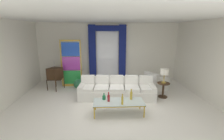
# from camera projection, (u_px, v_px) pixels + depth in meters

# --- Properties ---
(ground_plane) EXTENTS (16.00, 16.00, 0.00)m
(ground_plane) POSITION_uv_depth(u_px,v_px,m) (111.00, 104.00, 5.93)
(ground_plane) COLOR white
(wall_rear) EXTENTS (8.00, 0.12, 3.00)m
(wall_rear) POSITION_uv_depth(u_px,v_px,m) (108.00, 52.00, 8.56)
(wall_rear) COLOR white
(wall_rear) RESTS_ON ground
(wall_left) EXTENTS (0.12, 7.00, 3.00)m
(wall_left) POSITION_uv_depth(u_px,v_px,m) (11.00, 61.00, 5.98)
(wall_left) COLOR white
(wall_left) RESTS_ON ground
(wall_right) EXTENTS (0.12, 7.00, 3.00)m
(wall_right) POSITION_uv_depth(u_px,v_px,m) (204.00, 59.00, 6.36)
(wall_right) COLOR white
(wall_right) RESTS_ON ground
(ceiling_slab) EXTENTS (8.00, 7.60, 0.04)m
(ceiling_slab) POSITION_uv_depth(u_px,v_px,m) (110.00, 19.00, 6.01)
(ceiling_slab) COLOR white
(curtained_window) EXTENTS (2.00, 0.17, 2.70)m
(curtained_window) POSITION_uv_depth(u_px,v_px,m) (107.00, 48.00, 8.34)
(curtained_window) COLOR white
(curtained_window) RESTS_ON ground
(couch_white_long) EXTENTS (2.98, 1.14, 0.86)m
(couch_white_long) POSITION_uv_depth(u_px,v_px,m) (117.00, 90.00, 6.46)
(couch_white_long) COLOR white
(couch_white_long) RESTS_ON ground
(coffee_table) EXTENTS (1.59, 0.67, 0.41)m
(coffee_table) POSITION_uv_depth(u_px,v_px,m) (119.00, 102.00, 5.15)
(coffee_table) COLOR silver
(coffee_table) RESTS_ON ground
(bottle_blue_decanter) EXTENTS (0.08, 0.08, 0.31)m
(bottle_blue_decanter) POSITION_uv_depth(u_px,v_px,m) (109.00, 98.00, 5.13)
(bottle_blue_decanter) COLOR maroon
(bottle_blue_decanter) RESTS_ON coffee_table
(bottle_crystal_tall) EXTENTS (0.11, 0.11, 0.22)m
(bottle_crystal_tall) POSITION_uv_depth(u_px,v_px,m) (104.00, 97.00, 5.28)
(bottle_crystal_tall) COLOR #196B3D
(bottle_crystal_tall) RESTS_ON coffee_table
(bottle_amber_squat) EXTENTS (0.07, 0.07, 0.34)m
(bottle_amber_squat) POSITION_uv_depth(u_px,v_px,m) (122.00, 100.00, 4.91)
(bottle_amber_squat) COLOR gold
(bottle_amber_squat) RESTS_ON coffee_table
(bottle_ruby_flask) EXTENTS (0.08, 0.08, 0.36)m
(bottle_ruby_flask) POSITION_uv_depth(u_px,v_px,m) (131.00, 95.00, 5.27)
(bottle_ruby_flask) COLOR gold
(bottle_ruby_flask) RESTS_ON coffee_table
(vintage_tv) EXTENTS (0.71, 0.75, 1.35)m
(vintage_tv) POSITION_uv_depth(u_px,v_px,m) (55.00, 74.00, 7.27)
(vintage_tv) COLOR #382314
(vintage_tv) RESTS_ON ground
(armchair_white) EXTENTS (1.08, 1.07, 0.80)m
(armchair_white) POSITION_uv_depth(u_px,v_px,m) (155.00, 83.00, 7.36)
(armchair_white) COLOR white
(armchair_white) RESTS_ON ground
(stained_glass_divider) EXTENTS (0.95, 0.05, 2.20)m
(stained_glass_divider) POSITION_uv_depth(u_px,v_px,m) (71.00, 64.00, 7.63)
(stained_glass_divider) COLOR gold
(stained_glass_divider) RESTS_ON ground
(peacock_figurine) EXTENTS (0.44, 0.60, 0.50)m
(peacock_figurine) POSITION_uv_depth(u_px,v_px,m) (78.00, 84.00, 7.41)
(peacock_figurine) COLOR beige
(peacock_figurine) RESTS_ON ground
(round_side_table) EXTENTS (0.48, 0.48, 0.59)m
(round_side_table) POSITION_uv_depth(u_px,v_px,m) (163.00, 89.00, 6.46)
(round_side_table) COLOR #382314
(round_side_table) RESTS_ON ground
(table_lamp_brass) EXTENTS (0.32, 0.32, 0.57)m
(table_lamp_brass) POSITION_uv_depth(u_px,v_px,m) (164.00, 72.00, 6.31)
(table_lamp_brass) COLOR #B29338
(table_lamp_brass) RESTS_ON round_side_table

